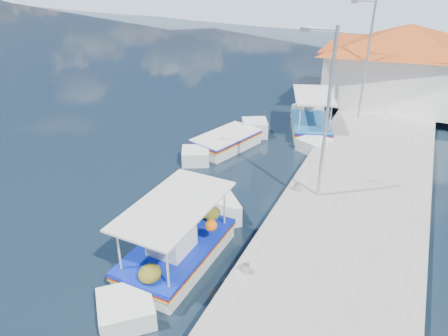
% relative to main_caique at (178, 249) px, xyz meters
% --- Properties ---
extents(ground, '(160.00, 160.00, 0.00)m').
position_rel_main_caique_xyz_m(ground, '(-1.51, 2.81, -0.44)').
color(ground, black).
rests_on(ground, ground).
extents(quay, '(5.00, 44.00, 0.50)m').
position_rel_main_caique_xyz_m(quay, '(4.39, 8.81, -0.19)').
color(quay, '#A09E96').
rests_on(quay, ground).
extents(bollards, '(0.20, 17.20, 0.30)m').
position_rel_main_caique_xyz_m(bollards, '(2.29, 8.06, 0.21)').
color(bollards, '#A5A8AD').
rests_on(bollards, quay).
extents(main_caique, '(2.17, 7.01, 2.31)m').
position_rel_main_caique_xyz_m(main_caique, '(0.00, 0.00, 0.00)').
color(main_caique, white).
rests_on(main_caique, ground).
extents(caique_green_canopy, '(3.17, 5.90, 2.34)m').
position_rel_main_caique_xyz_m(caique_green_canopy, '(1.07, 11.80, -0.10)').
color(caique_green_canopy, white).
rests_on(caique_green_canopy, ground).
extents(caique_blue_hull, '(2.88, 5.67, 1.06)m').
position_rel_main_caique_xyz_m(caique_blue_hull, '(-2.16, 8.25, -0.16)').
color(caique_blue_hull, white).
rests_on(caique_blue_hull, ground).
extents(harbor_building, '(10.49, 10.49, 4.40)m').
position_rel_main_caique_xyz_m(harbor_building, '(4.69, 17.81, 2.33)').
color(harbor_building, white).
rests_on(harbor_building, quay).
extents(lamp_post_near, '(1.21, 0.14, 6.00)m').
position_rel_main_caique_xyz_m(lamp_post_near, '(3.00, 4.81, 3.41)').
color(lamp_post_near, '#A5A8AD').
rests_on(lamp_post_near, quay).
extents(lamp_post_far, '(1.21, 0.14, 6.00)m').
position_rel_main_caique_xyz_m(lamp_post_far, '(3.00, 13.81, 3.41)').
color(lamp_post_far, '#A5A8AD').
rests_on(lamp_post_far, quay).
extents(mountain_ridge, '(171.40, 96.00, 5.50)m').
position_rel_main_caique_xyz_m(mountain_ridge, '(5.03, 58.81, 1.60)').
color(mountain_ridge, gray).
rests_on(mountain_ridge, ground).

